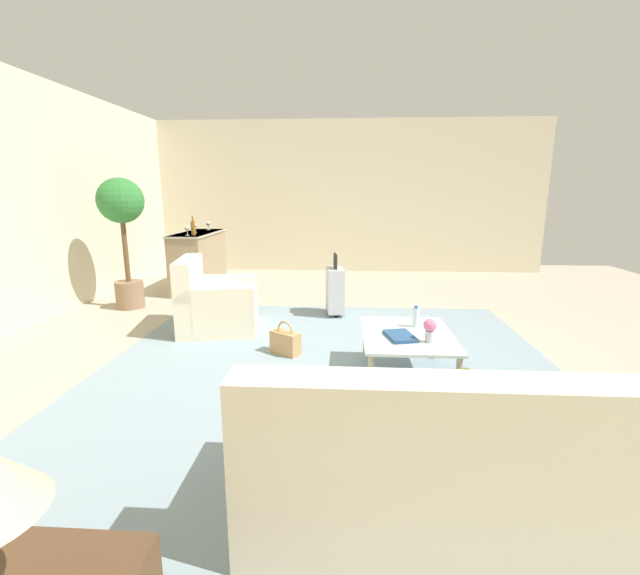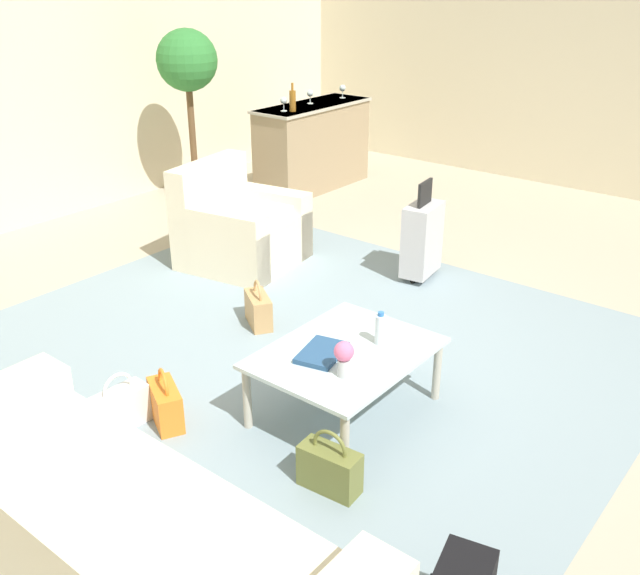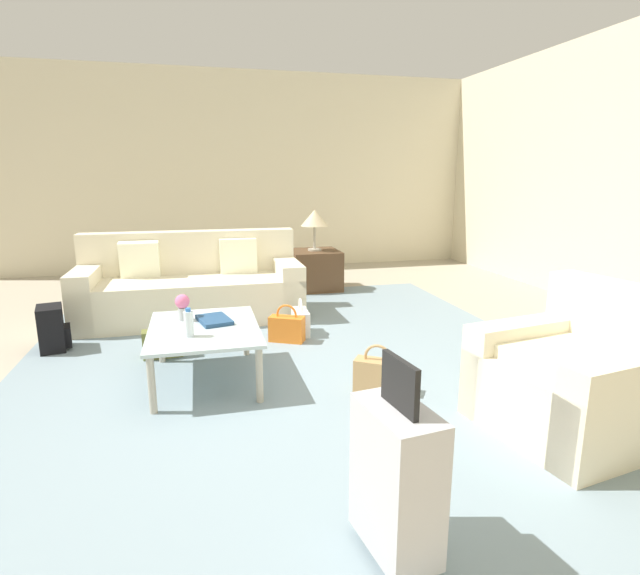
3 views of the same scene
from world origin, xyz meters
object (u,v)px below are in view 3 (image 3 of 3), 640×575
at_px(handbag_orange, 287,328).
at_px(coffee_table_book, 214,320).
at_px(couch, 192,289).
at_px(table_lamp, 315,219).
at_px(handbag_tan, 377,375).
at_px(side_table, 315,270).
at_px(water_bottle, 189,323).
at_px(flower_vase, 182,305).
at_px(armchair, 579,383).
at_px(handbag_white, 301,321).
at_px(suitcase_silver, 396,477).
at_px(backpack_black, 53,329).
at_px(handbag_olive, 162,342).
at_px(coffee_table, 204,333).

bearing_deg(handbag_orange, coffee_table_book, -47.40).
xyz_separation_m(couch, coffee_table_book, (1.68, 0.18, 0.13)).
bearing_deg(table_lamp, coffee_table_book, -27.92).
bearing_deg(table_lamp, handbag_tan, -5.58).
distance_m(coffee_table_book, handbag_tan, 1.30).
bearing_deg(handbag_orange, side_table, 159.99).
distance_m(water_bottle, flower_vase, 0.42).
height_order(armchair, water_bottle, armchair).
relative_size(handbag_orange, handbag_white, 1.00).
bearing_deg(handbag_white, flower_vase, -56.71).
relative_size(coffee_table_book, table_lamp, 0.59).
relative_size(armchair, suitcase_silver, 1.23).
xyz_separation_m(suitcase_silver, handbag_tan, (-1.49, 0.48, -0.23)).
xyz_separation_m(couch, armchair, (3.09, 2.27, -0.01)).
height_order(handbag_orange, backpack_black, backpack_black).
bearing_deg(side_table, handbag_olive, -39.94).
bearing_deg(handbag_orange, water_bottle, -42.23).
bearing_deg(table_lamp, handbag_orange, -20.01).
distance_m(suitcase_silver, handbag_orange, 2.74).
distance_m(couch, water_bottle, 2.01).
bearing_deg(table_lamp, suitcase_silver, -9.46).
bearing_deg(coffee_table_book, suitcase_silver, 2.46).
bearing_deg(suitcase_silver, couch, -168.10).
height_order(suitcase_silver, handbag_white, suitcase_silver).
relative_size(table_lamp, handbag_olive, 1.51).
bearing_deg(armchair, couch, -143.66).
relative_size(handbag_olive, handbag_tan, 1.00).
bearing_deg(table_lamp, side_table, 0.00).
bearing_deg(coffee_table, side_table, 151.82).
distance_m(coffee_table_book, backpack_black, 1.65).
height_order(coffee_table_book, handbag_tan, coffee_table_book).
xyz_separation_m(coffee_table, backpack_black, (-1.00, -1.29, -0.18)).
bearing_deg(handbag_olive, side_table, 140.06).
xyz_separation_m(water_bottle, coffee_table_book, (-0.32, 0.18, -0.08)).
relative_size(side_table, suitcase_silver, 0.75).
bearing_deg(side_table, handbag_orange, -20.01).
distance_m(table_lamp, handbag_olive, 2.99).
bearing_deg(couch, suitcase_silver, 11.90).
bearing_deg(handbag_orange, handbag_tan, 19.09).
relative_size(armchair, handbag_white, 2.93).
height_order(couch, handbag_tan, couch).
bearing_deg(suitcase_silver, armchair, 115.84).
xyz_separation_m(water_bottle, handbag_orange, (-0.93, 0.85, -0.38)).
bearing_deg(handbag_olive, flower_vase, 27.86).
bearing_deg(handbag_tan, handbag_olive, -125.81).
xyz_separation_m(couch, handbag_olive, (1.20, -0.25, -0.18)).
distance_m(water_bottle, handbag_tan, 1.37).
height_order(couch, side_table, couch).
distance_m(couch, armchair, 3.83).
relative_size(water_bottle, handbag_white, 0.57).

